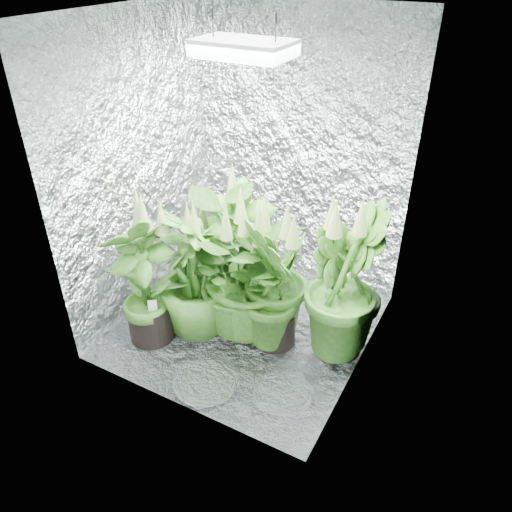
{
  "coord_description": "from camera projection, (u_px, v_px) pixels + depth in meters",
  "views": [
    {
      "loc": [
        1.34,
        -2.34,
        2.29
      ],
      "look_at": [
        0.07,
        0.0,
        0.6
      ],
      "focal_mm": 35.0,
      "sensor_mm": 36.0,
      "label": 1
    }
  ],
  "objects": [
    {
      "name": "circulation_fan",
      "position": [
        333.0,
        321.0,
        3.28
      ],
      "size": [
        0.17,
        0.36,
        0.41
      ],
      "rotation": [
        0.0,
        0.0,
        -0.09
      ],
      "color": "black",
      "rests_on": "ground"
    },
    {
      "name": "plant_label",
      "position": [
        153.0,
        306.0,
        3.2
      ],
      "size": [
        0.06,
        0.06,
        0.09
      ],
      "primitive_type": "cube",
      "rotation": [
        -0.21,
        0.0,
        0.67
      ],
      "color": "white",
      "rests_on": "plant_f"
    },
    {
      "name": "plant_d",
      "position": [
        195.0,
        276.0,
        3.23
      ],
      "size": [
        0.68,
        0.68,
        0.98
      ],
      "rotation": [
        0.0,
        0.0,
        2.61
      ],
      "color": "black",
      "rests_on": "ground"
    },
    {
      "name": "plant_a",
      "position": [
        206.0,
        258.0,
        3.5
      ],
      "size": [
        0.74,
        0.74,
        0.86
      ],
      "rotation": [
        0.0,
        0.0,
        0.06
      ],
      "color": "black",
      "rests_on": "ground"
    },
    {
      "name": "plant_g",
      "position": [
        276.0,
        284.0,
        3.12
      ],
      "size": [
        0.68,
        0.68,
        1.02
      ],
      "rotation": [
        0.0,
        0.0,
        5.16
      ],
      "color": "black",
      "rests_on": "ground"
    },
    {
      "name": "ceiling",
      "position": [
        243.0,
        10.0,
        2.43
      ],
      "size": [
        1.6,
        1.6,
        0.01
      ],
      "primitive_type": "cube",
      "color": "silver",
      "rests_on": "walls"
    },
    {
      "name": "plant_e",
      "position": [
        242.0,
        273.0,
        3.2
      ],
      "size": [
        1.14,
        1.14,
        1.02
      ],
      "rotation": [
        0.0,
        0.0,
        3.65
      ],
      "color": "black",
      "rests_on": "ground"
    },
    {
      "name": "plant_f",
      "position": [
        145.0,
        280.0,
        3.16
      ],
      "size": [
        0.69,
        0.69,
        1.04
      ],
      "rotation": [
        0.0,
        0.0,
        4.09
      ],
      "color": "black",
      "rests_on": "ground"
    },
    {
      "name": "plant_b",
      "position": [
        240.0,
        254.0,
        3.41
      ],
      "size": [
        0.65,
        0.65,
        1.05
      ],
      "rotation": [
        0.0,
        0.0,
        0.4
      ],
      "color": "black",
      "rests_on": "ground"
    },
    {
      "name": "walls",
      "position": [
        246.0,
        196.0,
        2.97
      ],
      "size": [
        1.62,
        1.62,
        2.0
      ],
      "color": "silver",
      "rests_on": "ground"
    },
    {
      "name": "grow_lamp",
      "position": [
        244.0,
        48.0,
        2.52
      ],
      "size": [
        0.5,
        0.3,
        0.22
      ],
      "color": "gray",
      "rests_on": "ceiling"
    },
    {
      "name": "ground",
      "position": [
        247.0,
        325.0,
        3.5
      ],
      "size": [
        1.6,
        1.6,
        0.0
      ],
      "primitive_type": "plane",
      "color": "silver",
      "rests_on": "ground"
    },
    {
      "name": "plant_c",
      "position": [
        345.0,
        285.0,
        3.04
      ],
      "size": [
        0.58,
        0.58,
        1.11
      ],
      "rotation": [
        0.0,
        0.0,
        1.53
      ],
      "color": "black",
      "rests_on": "ground"
    }
  ]
}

